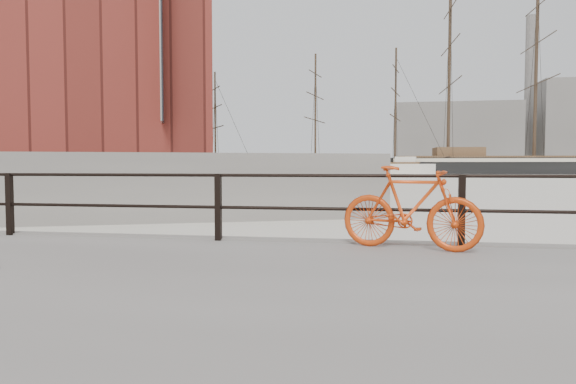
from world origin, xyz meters
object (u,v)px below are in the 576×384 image
at_px(bicycle, 411,208).
at_px(workboat_far, 58,179).
at_px(schooner_left, 184,174).
at_px(workboat_near, 68,186).
at_px(barque_black, 534,174).
at_px(schooner_mid, 354,174).

relative_size(bicycle, workboat_far, 0.16).
distance_m(schooner_left, workboat_near, 49.47).
bearing_deg(bicycle, workboat_far, 144.22).
bearing_deg(barque_black, schooner_mid, -178.13).
xyz_separation_m(bicycle, schooner_mid, (-4.24, 83.77, -0.91)).
bearing_deg(workboat_near, workboat_far, 101.51).
height_order(bicycle, schooner_mid, schooner_mid).
height_order(schooner_left, workboat_near, schooner_left).
bearing_deg(workboat_near, schooner_mid, 48.44).
xyz_separation_m(barque_black, schooner_left, (-58.28, -11.32, 0.00)).
relative_size(schooner_mid, schooner_left, 1.31).
bearing_deg(workboat_far, schooner_left, 75.31).
relative_size(barque_black, schooner_mid, 2.00).
relative_size(barque_black, schooner_left, 2.62).
bearing_deg(workboat_far, schooner_mid, 42.53).
height_order(schooner_mid, schooner_left, schooner_mid).
xyz_separation_m(barque_black, schooner_mid, (-30.30, -2.40, 0.00)).
bearing_deg(schooner_mid, bicycle, -77.67).
distance_m(barque_black, schooner_left, 59.37).
distance_m(workboat_near, workboat_far, 21.43).
xyz_separation_m(schooner_mid, workboat_far, (-30.43, -39.96, 0.00)).
distance_m(bicycle, workboat_far, 55.88).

